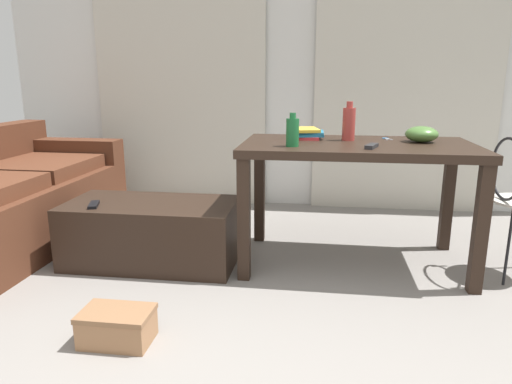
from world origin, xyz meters
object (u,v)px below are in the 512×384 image
craft_table (357,160)px  book_stack (307,133)px  coffee_table (152,232)px  tv_remote_on_table (372,146)px  scissors (386,139)px  bowl (422,134)px  shoebox (117,326)px  bottle_far (349,123)px  tv_remote_primary (94,205)px  bottle_near (293,132)px

craft_table → book_stack: size_ratio=5.48×
coffee_table → craft_table: 1.36m
tv_remote_on_table → scissors: 0.44m
bowl → shoebox: bowl is taller
scissors → bowl: bearing=-33.5°
bottle_far → book_stack: size_ratio=0.96×
book_stack → tv_remote_primary: 1.41m
craft_table → scissors: scissors is taller
craft_table → bowl: bowl is taller
bowl → book_stack: size_ratio=0.77×
scissors → shoebox: (-1.30, -1.31, -0.70)m
coffee_table → bowl: bowl is taller
bowl → tv_remote_on_table: size_ratio=1.36×
bowl → shoebox: (-1.49, -1.19, -0.75)m
bottle_far → bowl: 0.44m
book_stack → tv_remote_on_table: 0.53m
bottle_near → bottle_far: bottle_far is taller
bottle_far → book_stack: 0.28m
bottle_near → book_stack: 0.39m
coffee_table → scissors: 1.62m
book_stack → scissors: bearing=4.7°
craft_table → tv_remote_primary: 1.63m
bottle_near → scissors: bottle_near is taller
book_stack → tv_remote_primary: (-1.27, -0.48, -0.40)m
craft_table → tv_remote_primary: (-1.58, -0.30, -0.26)m
bottle_far → bowl: bottle_far is taller
bowl → tv_remote_on_table: bowl is taller
tv_remote_primary → bottle_far: bearing=-3.7°
tv_remote_on_table → shoebox: (-1.16, -0.89, -0.71)m
scissors → tv_remote_primary: scissors is taller
bottle_near → book_stack: (0.07, 0.38, -0.05)m
coffee_table → tv_remote_on_table: (1.33, -0.04, 0.59)m
coffee_table → scissors: (1.47, 0.39, 0.58)m
coffee_table → tv_remote_primary: (-0.31, -0.13, 0.21)m
coffee_table → shoebox: bearing=-79.6°
book_stack → shoebox: book_stack is taller
coffee_table → tv_remote_primary: bearing=-157.1°
bottle_far → book_stack: bottle_far is taller
bowl → book_stack: 0.71m
book_stack → shoebox: bearing=-121.7°
bottle_near → book_stack: size_ratio=0.76×
bowl → tv_remote_primary: (-1.97, -0.39, -0.42)m
bottle_near → tv_remote_primary: (-1.20, -0.10, -0.45)m
bowl → tv_remote_on_table: bearing=-138.0°
bowl → tv_remote_on_table: (-0.33, -0.29, -0.04)m
bottle_far → craft_table: bearing=-66.2°
coffee_table → bottle_near: 1.11m
craft_table → bottle_far: (-0.05, 0.12, 0.21)m
scissors → craft_table: bearing=-131.8°
book_stack → scissors: size_ratio=2.45×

